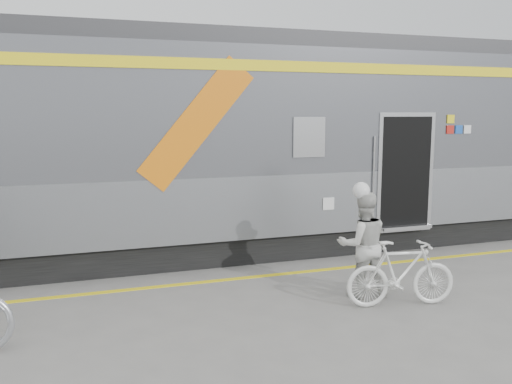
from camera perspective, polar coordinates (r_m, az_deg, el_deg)
name	(u,v)px	position (r m, az deg, el deg)	size (l,w,h in m)	color
ground	(239,335)	(6.81, -1.83, -14.83)	(90.00, 90.00, 0.00)	slate
train	(269,144)	(10.86, 1.38, 5.10)	(24.00, 3.17, 4.10)	black
safety_strip	(199,282)	(8.76, -5.98, -9.45)	(24.00, 0.12, 0.01)	yellow
woman	(363,244)	(8.07, 11.16, -5.44)	(0.75, 0.59, 1.55)	beige
bicycle_right	(401,273)	(7.86, 15.02, -8.27)	(0.44, 1.56, 0.94)	silver
helmet_woman	(364,183)	(7.91, 11.34, 0.89)	(0.25, 0.25, 0.25)	white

